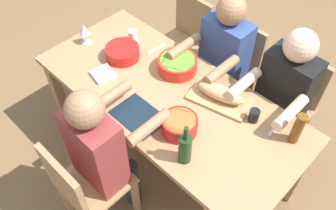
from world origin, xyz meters
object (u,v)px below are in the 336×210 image
object	(u,v)px
bread_loaf	(221,93)
cup_near_left	(254,116)
wine_bottle	(185,148)
serving_bowl_salad	(178,64)
diner_far_center	(102,148)
beer_bottle	(298,129)
chair_near_right	(185,39)
chair_near_center	(232,67)
cup_near_right	(133,36)
serving_bowl_pasta	(122,52)
diner_near_center	(221,58)
diner_near_left	(281,94)
dining_table	(168,103)
wine_glass	(84,30)
napkin_stack	(103,74)
cutting_board	(220,99)
chair_near_left	(287,101)
chair_far_center	(84,186)
serving_bowl_fruit	(180,124)

from	to	relation	value
bread_loaf	cup_near_left	bearing A→B (deg)	-176.99
wine_bottle	serving_bowl_salad	bearing A→B (deg)	-43.48
diner_far_center	beer_bottle	size ratio (longest dim) A/B	5.45
chair_near_right	serving_bowl_salad	xyz separation A→B (m)	(-0.40, 0.53, 0.31)
beer_bottle	cup_near_left	world-z (taller)	beer_bottle
chair_near_center	cup_near_left	size ratio (longest dim) A/B	9.72
chair_near_right	cup_near_right	world-z (taller)	chair_near_right
diner_far_center	serving_bowl_pasta	distance (m)	0.77
diner_near_center	serving_bowl_salad	size ratio (longest dim) A/B	4.39
chair_near_center	diner_near_left	bearing A→B (deg)	160.54
serving_bowl_salad	cup_near_left	bearing A→B (deg)	179.96
diner_near_left	serving_bowl_salad	world-z (taller)	diner_near_left
dining_table	serving_bowl_salad	size ratio (longest dim) A/B	6.92
wine_glass	wine_bottle	bearing A→B (deg)	168.96
napkin_stack	dining_table	bearing A→B (deg)	-157.02
serving_bowl_pasta	serving_bowl_salad	world-z (taller)	serving_bowl_salad
cutting_board	cup_near_left	size ratio (longest dim) A/B	4.58
cutting_board	diner_near_left	bearing A→B (deg)	-124.03
chair_near_center	chair_near_left	bearing A→B (deg)	180.00
diner_near_left	diner_far_center	bearing A→B (deg)	65.13
bread_loaf	beer_bottle	world-z (taller)	beer_bottle
cup_near_right	chair_near_right	bearing A→B (deg)	-96.37
chair_far_center	beer_bottle	xyz separation A→B (m)	(-0.78, -1.00, 0.37)
diner_near_left	cup_near_right	world-z (taller)	diner_near_left
bread_loaf	dining_table	bearing A→B (deg)	35.77
cup_near_left	diner_near_left	bearing A→B (deg)	-88.62
beer_bottle	cup_near_right	world-z (taller)	beer_bottle
serving_bowl_salad	wine_bottle	distance (m)	0.73
chair_near_right	napkin_stack	xyz separation A→B (m)	(-0.08, 0.93, 0.27)
cup_near_left	diner_near_center	bearing A→B (deg)	-33.48
cup_near_left	napkin_stack	xyz separation A→B (m)	(0.97, 0.40, -0.03)
diner_near_center	cutting_board	size ratio (longest dim) A/B	3.00
dining_table	chair_near_right	distance (m)	0.92
diner_near_center	cup_near_right	world-z (taller)	diner_near_center
cutting_board	wine_glass	xyz separation A→B (m)	(1.08, 0.25, 0.11)
dining_table	cutting_board	distance (m)	0.35
serving_bowl_salad	napkin_stack	distance (m)	0.52
bread_loaf	wine_bottle	size ratio (longest dim) A/B	1.10
diner_far_center	diner_near_left	bearing A→B (deg)	-114.87
wine_glass	napkin_stack	distance (m)	0.40
diner_far_center	napkin_stack	bearing A→B (deg)	-39.92
serving_bowl_fruit	napkin_stack	xyz separation A→B (m)	(0.70, 0.02, -0.05)
wine_bottle	wine_glass	bearing A→B (deg)	-11.04
wine_glass	cup_near_left	distance (m)	1.36
serving_bowl_fruit	wine_bottle	xyz separation A→B (m)	(-0.16, 0.13, 0.05)
bread_loaf	napkin_stack	xyz separation A→B (m)	(0.72, 0.39, -0.05)
cutting_board	napkin_stack	bearing A→B (deg)	28.25
chair_near_left	chair_near_center	world-z (taller)	same
chair_near_left	chair_far_center	world-z (taller)	same
dining_table	chair_near_left	distance (m)	0.92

